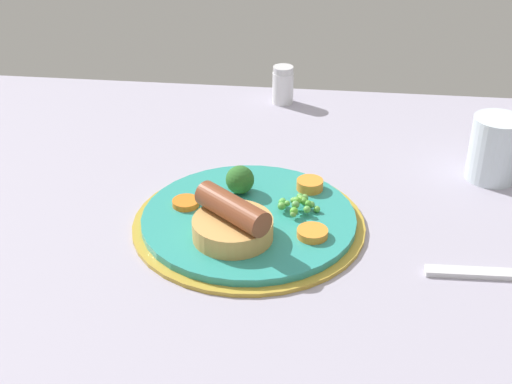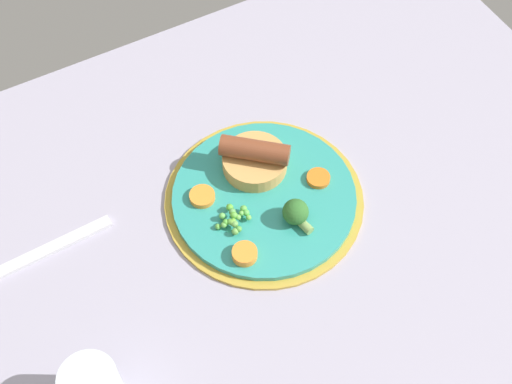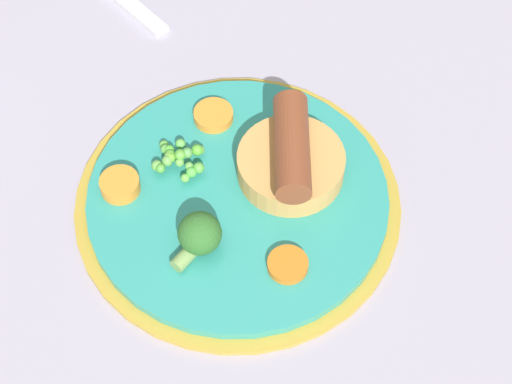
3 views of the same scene
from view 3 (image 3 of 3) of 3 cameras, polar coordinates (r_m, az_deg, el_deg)
The scene contains 8 objects.
dining_table at distance 73.41cm, azimuth -5.18°, elevation -1.10°, with size 110.00×80.00×3.00cm, color #9E99AD.
dinner_plate at distance 71.10cm, azimuth -1.22°, elevation -0.57°, with size 27.17×27.17×1.40cm.
sausage_pudding at distance 70.12cm, azimuth 2.36°, elevation 2.20°, with size 9.07×8.95×5.21cm.
pea_pile at distance 71.67cm, azimuth -5.21°, elevation 2.32°, with size 4.84×4.72×1.88cm.
broccoli_floret_near at distance 66.54cm, azimuth -3.84°, elevation -2.87°, with size 3.49×4.81×3.49cm.
carrot_slice_0 at distance 66.61cm, azimuth 2.13°, elevation -4.86°, with size 3.22×3.22×0.73cm, color orange.
carrot_slice_3 at distance 74.90cm, azimuth -2.86°, elevation 5.12°, with size 3.46×3.46×0.88cm, color orange.
carrot_slice_5 at distance 71.06cm, azimuth -9.06°, elevation 0.47°, with size 3.28×3.28×1.28cm, color orange.
Camera 3 is at (-34.42, 20.56, 62.99)cm, focal length 60.00 mm.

